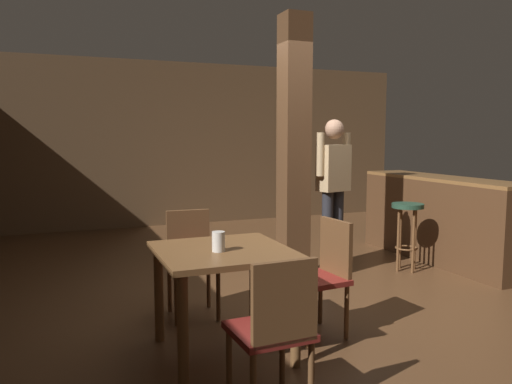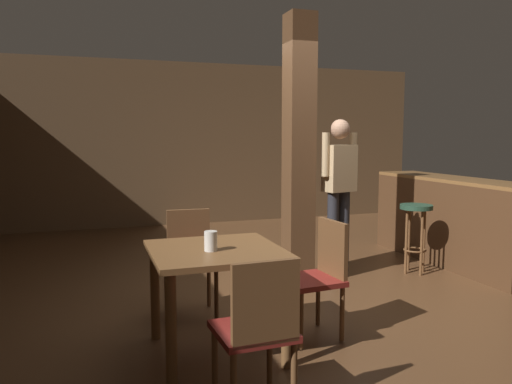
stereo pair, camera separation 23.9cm
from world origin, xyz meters
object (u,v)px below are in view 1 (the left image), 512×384
Objects in this scene: standing_person at (333,186)px; bar_counter at (435,219)px; dining_table at (223,267)px; bar_stool_near at (407,220)px; chair_south at (275,326)px; napkin_cup at (219,242)px; chair_east at (323,271)px; chair_north at (191,257)px.

standing_person is 0.72× the size of bar_counter.
bar_stool_near is (2.63, 1.31, -0.04)m from dining_table.
bar_counter is (3.22, 2.40, 0.03)m from chair_south.
chair_south is at bearing -88.63° from dining_table.
bar_counter is (1.52, 0.12, -0.47)m from standing_person.
bar_stool_near is (-0.61, -0.23, 0.05)m from bar_counter.
bar_counter is at bearing 25.98° from napkin_cup.
chair_east is at bearing 47.92° from chair_south.
standing_person is at bearing 57.10° from chair_east.
chair_east is at bearing -44.39° from chair_north.
standing_person reaches higher than chair_east.
chair_south is 0.37× the size of bar_counter.
chair_north is at bearing -161.62° from standing_person.
dining_table is 6.58× the size of napkin_cup.
chair_north is 0.37× the size of bar_counter.
dining_table is at bearing -178.18° from chair_east.
standing_person is 1.01m from bar_stool_near.
napkin_cup is at bearing -128.59° from dining_table.
napkin_cup is at bearing -174.07° from chair_east.
chair_east reaches higher than bar_stool_near.
napkin_cup is at bearing 95.17° from chair_south.
dining_table is 3.59m from bar_counter.
chair_south is (0.04, -1.70, 0.00)m from chair_north.
chair_north is at bearing 91.24° from chair_south.
napkin_cup is 0.08× the size of standing_person.
standing_person is (1.74, 0.58, 0.50)m from chair_north.
chair_east is 1.19m from chair_south.
bar_counter is at bearing 4.44° from standing_person.
standing_person is at bearing -175.56° from bar_counter.
chair_south is at bearing -88.76° from chair_north.
dining_table is 2.26m from standing_person.
bar_counter is (3.29, 1.60, -0.29)m from napkin_cup.
standing_person is at bearing 172.79° from bar_stool_near.
chair_east is 0.37× the size of bar_counter.
standing_person is at bearing 53.27° from chair_south.
chair_east is at bearing -147.98° from bar_counter.
standing_person is 2.21× the size of bar_stool_near.
bar_counter reaches higher than dining_table.
dining_table is at bearing -88.88° from chair_north.
standing_person reaches higher than napkin_cup.
chair_north is 1.90m from standing_person.
napkin_cup is (-0.03, -0.91, 0.32)m from chair_north.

